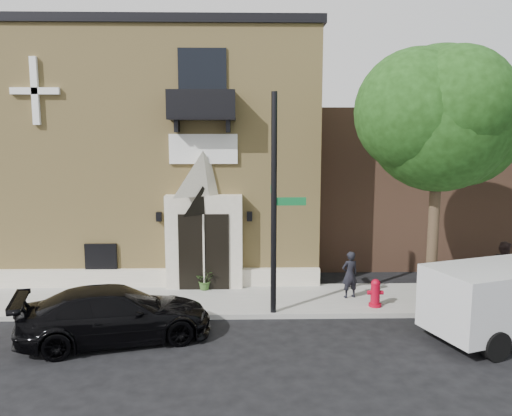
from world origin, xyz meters
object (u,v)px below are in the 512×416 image
at_px(pedestrian_near, 350,275).
at_px(pedestrian_far, 504,268).
at_px(street_sign, 274,204).
at_px(black_sedan, 116,314).
at_px(fire_hydrant, 375,293).

relative_size(pedestrian_near, pedestrian_far, 0.86).
bearing_deg(pedestrian_far, street_sign, 114.59).
xyz_separation_m(black_sedan, pedestrian_far, (11.89, 3.12, 0.32)).
bearing_deg(pedestrian_near, black_sedan, 5.99).
height_order(black_sedan, fire_hydrant, black_sedan).
relative_size(street_sign, pedestrian_far, 3.62).
bearing_deg(fire_hydrant, street_sign, -172.49).
bearing_deg(pedestrian_far, black_sedan, 118.33).
height_order(fire_hydrant, pedestrian_near, pedestrian_near).
xyz_separation_m(street_sign, pedestrian_near, (2.52, 1.27, -2.47)).
bearing_deg(street_sign, fire_hydrant, 5.72).
height_order(street_sign, pedestrian_near, street_sign).
xyz_separation_m(black_sedan, fire_hydrant, (7.38, 2.05, -0.14)).
bearing_deg(pedestrian_near, fire_hydrant, 108.31).
height_order(black_sedan, pedestrian_near, pedestrian_near).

